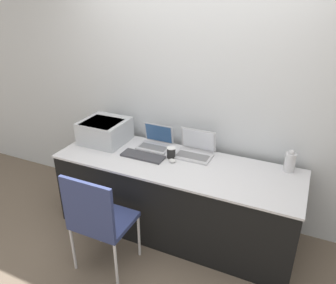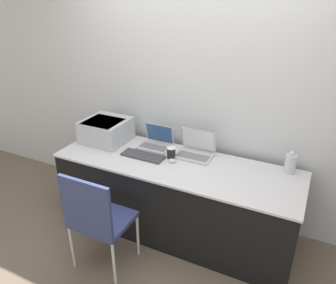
# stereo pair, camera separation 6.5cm
# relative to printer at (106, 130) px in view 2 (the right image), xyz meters

# --- Properties ---
(ground_plane) EXTENTS (14.00, 14.00, 0.00)m
(ground_plane) POSITION_rel_printer_xyz_m (0.87, -0.49, -0.89)
(ground_plane) COLOR #6B5B4C
(wall_back) EXTENTS (8.00, 0.05, 2.60)m
(wall_back) POSITION_rel_printer_xyz_m (0.87, 0.35, 0.41)
(wall_back) COLOR silver
(wall_back) RESTS_ON ground_plane
(table) EXTENTS (2.31, 0.75, 0.77)m
(table) POSITION_rel_printer_xyz_m (0.87, -0.12, -0.51)
(table) COLOR black
(table) RESTS_ON ground_plane
(printer) EXTENTS (0.44, 0.43, 0.24)m
(printer) POSITION_rel_printer_xyz_m (0.00, 0.00, 0.00)
(printer) COLOR #B2B7BC
(printer) RESTS_ON table
(laptop_left) EXTENTS (0.32, 0.25, 0.22)m
(laptop_left) POSITION_rel_printer_xyz_m (0.54, 0.10, -0.08)
(laptop_left) COLOR #B7B7BC
(laptop_left) RESTS_ON table
(laptop_right) EXTENTS (0.35, 0.27, 0.24)m
(laptop_right) POSITION_rel_printer_xyz_m (0.97, 0.10, -0.07)
(laptop_right) COLOR #B7B7BC
(laptop_right) RESTS_ON table
(external_keyboard) EXTENTS (0.42, 0.15, 0.02)m
(external_keyboard) POSITION_rel_printer_xyz_m (0.53, -0.15, -0.12)
(external_keyboard) COLOR #3D3D42
(external_keyboard) RESTS_ON table
(coffee_cup) EXTENTS (0.08, 0.08, 0.11)m
(coffee_cup) POSITION_rel_printer_xyz_m (0.78, -0.05, -0.07)
(coffee_cup) COLOR black
(coffee_cup) RESTS_ON table
(mouse) EXTENTS (0.07, 0.06, 0.03)m
(mouse) POSITION_rel_printer_xyz_m (0.83, -0.13, -0.11)
(mouse) COLOR silver
(mouse) RESTS_ON table
(metal_pitcher) EXTENTS (0.10, 0.10, 0.21)m
(metal_pitcher) POSITION_rel_printer_xyz_m (1.83, 0.16, -0.03)
(metal_pitcher) COLOR silver
(metal_pitcher) RESTS_ON table
(chair) EXTENTS (0.47, 0.41, 0.95)m
(chair) POSITION_rel_printer_xyz_m (0.50, -0.87, -0.34)
(chair) COLOR navy
(chair) RESTS_ON ground_plane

